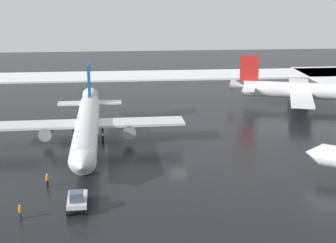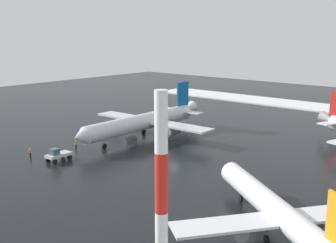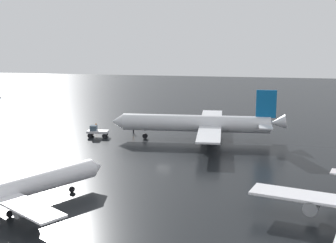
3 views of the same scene
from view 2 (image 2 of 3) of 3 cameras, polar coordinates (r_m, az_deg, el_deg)
ground_plane at (r=79.57m, az=0.87°, el=-4.57°), size 240.00×240.00×0.00m
snow_bank_right at (r=136.57m, az=19.23°, el=1.89°), size 14.00×116.00×0.45m
airplane_parked_portside at (r=91.68m, az=-3.22°, el=-0.00°), size 37.07×30.67×11.02m
airplane_distant_tail at (r=50.36m, az=14.35°, el=-11.49°), size 22.61×26.20×9.06m
pushback_tug at (r=78.01m, az=-14.74°, el=-4.34°), size 4.67×2.44×2.50m
ground_crew_near_tug at (r=85.54m, az=-12.37°, el=-2.99°), size 0.36×0.36×1.71m
ground_crew_by_nose_gear at (r=82.06m, az=-18.17°, el=-3.97°), size 0.36×0.36×1.71m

